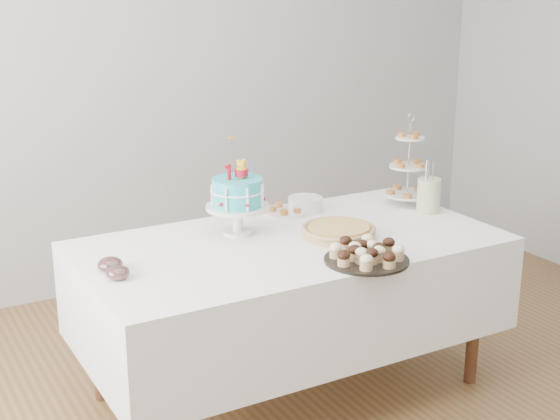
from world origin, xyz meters
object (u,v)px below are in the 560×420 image
tiered_stand (409,167)px  plate_stack (305,204)px  pie (339,231)px  birthday_cake (238,208)px  jam_bowl_b (110,265)px  table (290,286)px  utensil_pitcher (429,194)px  jam_bowl_a (118,273)px  pastry_plate (285,210)px  cupcake_tray (367,252)px

tiered_stand → plate_stack: tiered_stand is taller
tiered_stand → plate_stack: 0.58m
pie → tiered_stand: size_ratio=0.72×
birthday_cake → jam_bowl_b: birthday_cake is taller
table → jam_bowl_b: size_ratio=18.28×
birthday_cake → utensil_pitcher: bearing=-3.9°
plate_stack → jam_bowl_a: size_ratio=1.88×
birthday_cake → plate_stack: birthday_cake is taller
table → pie: pie is taller
plate_stack → tiered_stand: bearing=-17.0°
tiered_stand → jam_bowl_a: size_ratio=5.06×
table → utensil_pitcher: bearing=2.6°
jam_bowl_a → utensil_pitcher: (1.68, 0.11, 0.07)m
tiered_stand → jam_bowl_b: bearing=-173.6°
jam_bowl_b → utensil_pitcher: bearing=0.6°
utensil_pitcher → pastry_plate: bearing=164.7°
plate_stack → jam_bowl_a: bearing=-158.7°
cupcake_tray → pie: size_ratio=1.05×
tiered_stand → jam_bowl_b: 1.70m
birthday_cake → pastry_plate: size_ratio=1.92×
birthday_cake → cupcake_tray: (0.31, -0.60, -0.08)m
jam_bowl_a → pie: bearing=0.1°
pie → jam_bowl_b: bearing=174.9°
jam_bowl_b → utensil_pitcher: utensil_pitcher is taller
birthday_cake → pie: bearing=-30.2°
jam_bowl_b → cupcake_tray: bearing=-23.2°
plate_stack → pastry_plate: plate_stack is taller
cupcake_tray → pastry_plate: cupcake_tray is taller
pastry_plate → utensil_pitcher: utensil_pitcher is taller
tiered_stand → plate_stack: size_ratio=2.69×
pie → utensil_pitcher: utensil_pitcher is taller
jam_bowl_b → utensil_pitcher: (1.68, 0.02, 0.07)m
jam_bowl_a → plate_stack: bearing=21.3°
table → pastry_plate: bearing=63.1°
table → jam_bowl_a: jam_bowl_a is taller
cupcake_tray → jam_bowl_b: (-0.98, 0.42, -0.01)m
birthday_cake → pastry_plate: bearing=32.4°
pastry_plate → jam_bowl_b: 1.10m
cupcake_tray → tiered_stand: size_ratio=0.75×
cupcake_tray → plate_stack: 0.79m
table → plate_stack: size_ratio=10.69×
plate_stack → birthday_cake: bearing=-159.9°
birthday_cake → tiered_stand: bearing=5.7°
cupcake_tray → pie: (0.08, 0.33, -0.01)m
table → tiered_stand: tiered_stand is taller
pie → plate_stack: (0.09, 0.45, 0.00)m
jam_bowl_a → jam_bowl_b: 0.10m
cupcake_tray → utensil_pitcher: (0.70, 0.44, 0.05)m
table → birthday_cake: bearing=130.3°
table → pie: bearing=-18.9°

